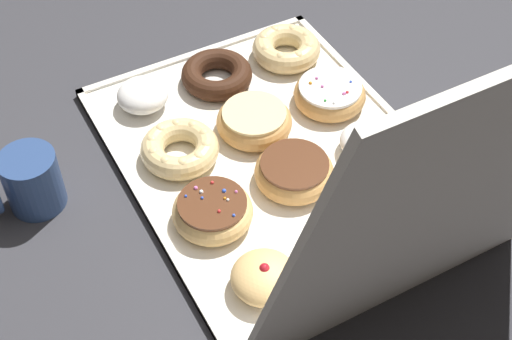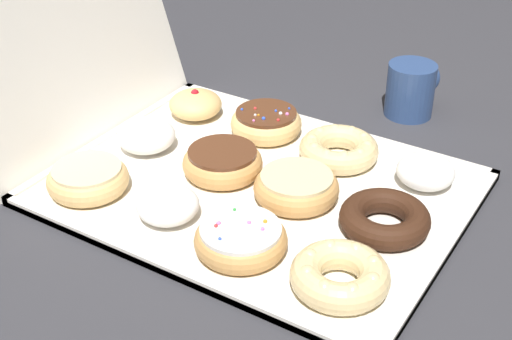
# 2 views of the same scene
# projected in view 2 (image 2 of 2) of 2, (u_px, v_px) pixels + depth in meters

# --- Properties ---
(ground_plane) EXTENTS (3.00, 3.00, 0.00)m
(ground_plane) POSITION_uv_depth(u_px,v_px,m) (258.00, 192.00, 1.04)
(ground_plane) COLOR #333338
(donut_box) EXTENTS (0.44, 0.57, 0.01)m
(donut_box) POSITION_uv_depth(u_px,v_px,m) (258.00, 189.00, 1.04)
(donut_box) COLOR silver
(donut_box) RESTS_ON ground
(cruller_donut_0) EXTENTS (0.12, 0.12, 0.04)m
(cruller_donut_0) POSITION_uv_depth(u_px,v_px,m) (340.00, 275.00, 0.84)
(cruller_donut_0) COLOR #EACC8C
(cruller_donut_0) RESTS_ON donut_box
(chocolate_cake_ring_donut_1) EXTENTS (0.12, 0.12, 0.03)m
(chocolate_cake_ring_donut_1) POSITION_uv_depth(u_px,v_px,m) (386.00, 217.00, 0.95)
(chocolate_cake_ring_donut_1) COLOR #381E11
(chocolate_cake_ring_donut_1) RESTS_ON donut_box
(powdered_filled_donut_2) EXTENTS (0.08, 0.08, 0.04)m
(powdered_filled_donut_2) POSITION_uv_depth(u_px,v_px,m) (426.00, 171.00, 1.03)
(powdered_filled_donut_2) COLOR white
(powdered_filled_donut_2) RESTS_ON donut_box
(sprinkle_donut_3) EXTENTS (0.12, 0.12, 0.04)m
(sprinkle_donut_3) POSITION_uv_depth(u_px,v_px,m) (241.00, 239.00, 0.90)
(sprinkle_donut_3) COLOR tan
(sprinkle_donut_3) RESTS_ON donut_box
(glazed_ring_donut_4) EXTENTS (0.12, 0.12, 0.04)m
(glazed_ring_donut_4) POSITION_uv_depth(u_px,v_px,m) (295.00, 189.00, 1.00)
(glazed_ring_donut_4) COLOR tan
(glazed_ring_donut_4) RESTS_ON donut_box
(cruller_donut_5) EXTENTS (0.12, 0.12, 0.04)m
(cruller_donut_5) POSITION_uv_depth(u_px,v_px,m) (339.00, 149.00, 1.09)
(cruller_donut_5) COLOR #EACC8C
(cruller_donut_5) RESTS_ON donut_box
(powdered_filled_donut_6) EXTENTS (0.08, 0.08, 0.04)m
(powdered_filled_donut_6) POSITION_uv_depth(u_px,v_px,m) (168.00, 205.00, 0.96)
(powdered_filled_donut_6) COLOR white
(powdered_filled_donut_6) RESTS_ON donut_box
(chocolate_frosted_donut_7) EXTENTS (0.12, 0.12, 0.04)m
(chocolate_frosted_donut_7) POSITION_uv_depth(u_px,v_px,m) (222.00, 162.00, 1.06)
(chocolate_frosted_donut_7) COLOR tan
(chocolate_frosted_donut_7) RESTS_ON donut_box
(sprinkle_donut_8) EXTENTS (0.11, 0.11, 0.04)m
(sprinkle_donut_8) POSITION_uv_depth(u_px,v_px,m) (266.00, 122.00, 1.16)
(sprinkle_donut_8) COLOR #E5B770
(sprinkle_donut_8) RESTS_ON donut_box
(glazed_ring_donut_9) EXTENTS (0.12, 0.12, 0.04)m
(glazed_ring_donut_9) POSITION_uv_depth(u_px,v_px,m) (88.00, 179.00, 1.02)
(glazed_ring_donut_9) COLOR #E5B770
(glazed_ring_donut_9) RESTS_ON donut_box
(powdered_filled_donut_10) EXTENTS (0.09, 0.09, 0.05)m
(powdered_filled_donut_10) POSITION_uv_depth(u_px,v_px,m) (147.00, 135.00, 1.12)
(powdered_filled_donut_10) COLOR white
(powdered_filled_donut_10) RESTS_ON donut_box
(jelly_filled_donut_11) EXTENTS (0.09, 0.09, 0.05)m
(jelly_filled_donut_11) POSITION_uv_depth(u_px,v_px,m) (195.00, 104.00, 1.21)
(jelly_filled_donut_11) COLOR #E5B770
(jelly_filled_donut_11) RESTS_ON donut_box
(coffee_mug) EXTENTS (0.10, 0.08, 0.09)m
(coffee_mug) POSITION_uv_depth(u_px,v_px,m) (411.00, 88.00, 1.23)
(coffee_mug) COLOR navy
(coffee_mug) RESTS_ON ground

